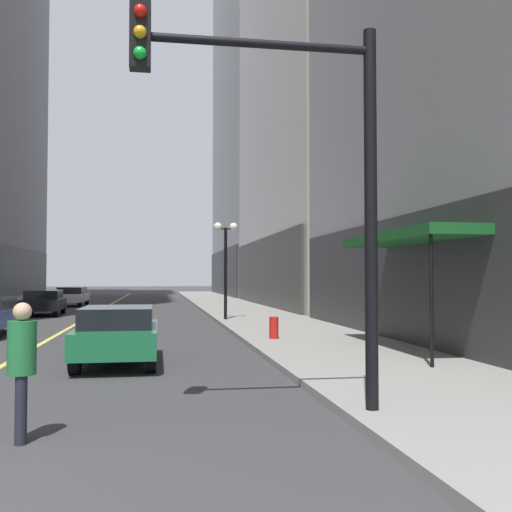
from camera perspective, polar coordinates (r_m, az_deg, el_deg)
The scene contains 13 objects.
ground_plane at distance 40.40m, azimuth -14.29°, elevation -4.84°, with size 200.00×200.00×0.00m, color #38383A.
sidewalk_right at distance 40.53m, azimuth -2.55°, elevation -4.79°, with size 4.50×78.00×0.15m, color gray.
lane_centre_stripe at distance 40.40m, azimuth -14.29°, elevation -4.83°, with size 0.16×70.00×0.01m, color #E5D64C.
building_right_mid at distance 45.01m, azimuth 7.80°, elevation 20.47°, with size 10.78×24.00×38.65m.
building_right_far at distance 71.45m, azimuth 3.04°, elevation 18.77°, with size 14.84×26.00×55.00m.
storefront_awning_right at distance 15.53m, azimuth 14.38°, elevation 1.69°, with size 1.60×5.75×3.12m.
car_green at distance 14.08m, azimuth -13.09°, elevation -7.19°, with size 1.77×4.08×1.32m.
car_black at distance 33.16m, azimuth -19.70°, elevation -4.15°, with size 2.02×4.32×1.32m.
car_white at distance 43.47m, azimuth -17.25°, elevation -3.66°, with size 2.05×4.23×1.32m.
pedestrian_in_green_parka at distance 7.80m, azimuth -21.54°, elevation -9.33°, with size 0.40×0.40×1.68m.
traffic_light_near_right at distance 8.35m, azimuth 4.05°, elevation 10.08°, with size 3.43×0.35×5.65m.
street_lamp_right_mid at distance 26.40m, azimuth -2.93°, elevation 0.68°, with size 1.06×0.36×4.43m.
fire_hydrant_right at distance 18.02m, azimuth 1.72°, elevation -7.13°, with size 0.28×0.28×0.80m, color red.
Camera 1 is at (3.46, -5.20, 1.98)m, focal length 41.74 mm.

